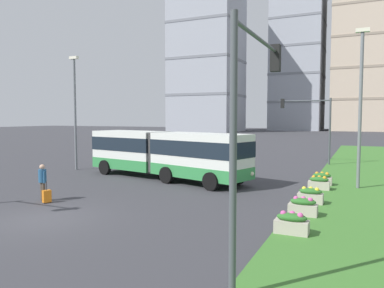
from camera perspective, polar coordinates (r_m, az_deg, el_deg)
name	(u,v)px	position (r m, az deg, el deg)	size (l,w,h in m)	color
ground_plane	(42,219)	(15.75, -21.94, -10.67)	(260.00, 260.00, 0.00)	#38383D
articulated_bus	(165,153)	(23.89, -4.09, -1.41)	(12.00, 5.38, 3.00)	silver
car_white_van	(180,148)	(38.66, -1.80, -0.66)	(4.44, 2.10, 1.58)	silver
pedestrian_crossing	(43,180)	(18.90, -21.93, -5.13)	(0.54, 0.36, 1.74)	#4C4238
rolling_suitcase	(47,196)	(18.56, -21.37, -7.44)	(0.36, 0.43, 0.97)	orange
flower_planter_0	(292,223)	(13.05, 15.03, -11.62)	(1.10, 0.56, 0.74)	#B7AD9E
flower_planter_1	(303,206)	(15.51, 16.64, -9.15)	(1.10, 0.56, 0.74)	#B7AD9E
flower_planter_2	(310,195)	(17.72, 17.69, -7.52)	(1.10, 0.56, 0.74)	#B7AD9E
flower_planter_3	(319,183)	(21.22, 18.88, -5.66)	(1.10, 0.56, 0.74)	#B7AD9E
flower_planter_4	(322,179)	(22.72, 19.28, -5.03)	(1.10, 0.56, 0.74)	#B7AD9E
traffic_light_far_right	(311,118)	(32.65, 17.84, 3.77)	(4.26, 0.28, 5.55)	#474C51
traffic_light_near_right	(252,105)	(9.17, 9.18, 5.91)	(0.28, 4.35, 6.11)	#474C51
streetlight_left	(75,108)	(29.31, -17.49, 5.33)	(0.70, 0.28, 8.47)	slate
streetlight_median	(360,102)	(22.12, 24.41, 5.91)	(0.70, 0.28, 8.67)	slate
apartment_tower_west	(207,62)	(109.31, 2.36, 12.42)	(18.15, 17.69, 39.68)	#9EA3AD
apartment_tower_westcentre	(298,50)	(125.50, 15.96, 13.62)	(15.37, 17.49, 50.24)	#9EA3AD
apartment_tower_centre	(364,56)	(125.82, 24.84, 12.17)	(17.68, 16.84, 44.98)	#C6B299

